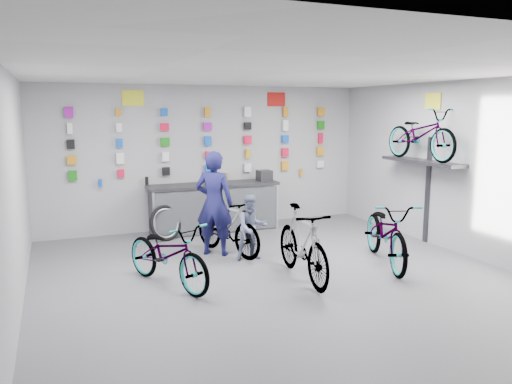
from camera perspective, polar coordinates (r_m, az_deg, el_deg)
name	(u,v)px	position (r m, az deg, el deg)	size (l,w,h in m)	color
floor	(289,286)	(7.30, 3.74, -10.65)	(8.00, 8.00, 0.00)	#545459
ceiling	(291,72)	(6.88, 4.02, 13.53)	(8.00, 8.00, 0.00)	white
wall_back	(207,157)	(10.65, -5.62, 3.97)	(7.00, 7.00, 0.00)	#AEAEB1
wall_left	(10,200)	(6.26, -26.29, -0.80)	(8.00, 8.00, 0.00)	#AEAEB1
wall_right	(481,171)	(9.02, 24.30, 2.20)	(8.00, 8.00, 0.00)	#AEAEB1
counter	(214,208)	(10.36, -4.80, -1.84)	(2.70, 0.66, 1.00)	black
merch_wall	(212,144)	(10.58, -5.01, 5.52)	(5.57, 0.08, 1.56)	#167F12
wall_bracket	(423,166)	(9.77, 18.51, 2.83)	(0.39, 1.90, 2.00)	#333338
sign_left	(133,98)	(10.26, -13.89, 10.37)	(0.42, 0.02, 0.30)	yellow
sign_right	(276,99)	(11.14, 2.35, 10.53)	(0.42, 0.02, 0.30)	red
sign_side	(433,101)	(9.82, 19.56, 9.75)	(0.02, 0.40, 0.30)	yellow
bike_left	(168,254)	(7.25, -10.04, -6.97)	(0.63, 1.81, 0.95)	gray
bike_center	(302,244)	(7.42, 5.33, -5.90)	(0.52, 1.83, 1.10)	gray
bike_right	(386,232)	(8.39, 14.69, -4.45)	(0.71, 2.04, 1.07)	gray
bike_service	(227,226)	(8.70, -3.29, -3.90)	(0.47, 1.67, 1.00)	gray
bike_wall	(421,134)	(9.68, 18.34, 6.28)	(0.63, 1.80, 0.95)	gray
clerk	(214,203)	(8.61, -4.78, -1.30)	(0.66, 0.43, 1.81)	#151445
customer	(252,227)	(8.36, -0.50, -4.07)	(0.54, 0.42, 1.11)	slate
spare_wheel	(166,223)	(9.77, -10.27, -3.51)	(0.73, 0.45, 0.70)	black
register	(264,175)	(10.65, 0.95, 1.91)	(0.28, 0.30, 0.22)	black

